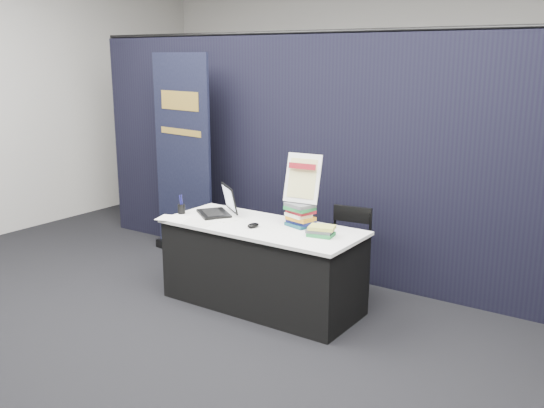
{
  "coord_description": "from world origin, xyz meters",
  "views": [
    {
      "loc": [
        2.97,
        -3.62,
        2.2
      ],
      "look_at": [
        0.11,
        0.55,
        0.96
      ],
      "focal_mm": 40.0,
      "sensor_mm": 36.0,
      "label": 1
    }
  ],
  "objects_px": {
    "display_table": "(262,265)",
    "stacking_chair": "(344,250)",
    "pullup_banner": "(183,169)",
    "book_stack_tall": "(300,215)",
    "laptop": "(217,207)",
    "book_stack_short": "(321,231)",
    "info_sign": "(303,179)"
  },
  "relations": [
    {
      "from": "stacking_chair",
      "to": "display_table",
      "type": "bearing_deg",
      "value": -141.68
    },
    {
      "from": "laptop",
      "to": "book_stack_short",
      "type": "xyz_separation_m",
      "value": [
        1.17,
        -0.07,
        -0.02
      ]
    },
    {
      "from": "display_table",
      "to": "laptop",
      "type": "height_order",
      "value": "laptop"
    },
    {
      "from": "laptop",
      "to": "book_stack_short",
      "type": "bearing_deg",
      "value": 32.72
    },
    {
      "from": "display_table",
      "to": "stacking_chair",
      "type": "distance_m",
      "value": 0.77
    },
    {
      "from": "book_stack_short",
      "to": "pullup_banner",
      "type": "bearing_deg",
      "value": 162.84
    },
    {
      "from": "laptop",
      "to": "info_sign",
      "type": "relative_size",
      "value": 1.08
    },
    {
      "from": "stacking_chair",
      "to": "pullup_banner",
      "type": "bearing_deg",
      "value": 168.7
    },
    {
      "from": "book_stack_tall",
      "to": "stacking_chair",
      "type": "relative_size",
      "value": 0.3
    },
    {
      "from": "info_sign",
      "to": "stacking_chair",
      "type": "height_order",
      "value": "info_sign"
    },
    {
      "from": "display_table",
      "to": "stacking_chair",
      "type": "height_order",
      "value": "stacking_chair"
    },
    {
      "from": "display_table",
      "to": "pullup_banner",
      "type": "xyz_separation_m",
      "value": [
        -1.55,
        0.68,
        0.61
      ]
    },
    {
      "from": "pullup_banner",
      "to": "stacking_chair",
      "type": "xyz_separation_m",
      "value": [
        2.08,
        -0.13,
        -0.52
      ]
    },
    {
      "from": "display_table",
      "to": "laptop",
      "type": "relative_size",
      "value": 3.83
    },
    {
      "from": "display_table",
      "to": "book_stack_tall",
      "type": "height_order",
      "value": "book_stack_tall"
    },
    {
      "from": "laptop",
      "to": "book_stack_tall",
      "type": "xyz_separation_m",
      "value": [
        0.88,
        0.07,
        0.04
      ]
    },
    {
      "from": "info_sign",
      "to": "stacking_chair",
      "type": "relative_size",
      "value": 0.51
    },
    {
      "from": "info_sign",
      "to": "pullup_banner",
      "type": "relative_size",
      "value": 0.2
    },
    {
      "from": "display_table",
      "to": "laptop",
      "type": "distance_m",
      "value": 0.73
    },
    {
      "from": "book_stack_short",
      "to": "laptop",
      "type": "bearing_deg",
      "value": 176.7
    },
    {
      "from": "display_table",
      "to": "stacking_chair",
      "type": "xyz_separation_m",
      "value": [
        0.53,
        0.55,
        0.1
      ]
    },
    {
      "from": "stacking_chair",
      "to": "book_stack_tall",
      "type": "bearing_deg",
      "value": -128.88
    },
    {
      "from": "book_stack_short",
      "to": "pullup_banner",
      "type": "height_order",
      "value": "pullup_banner"
    },
    {
      "from": "laptop",
      "to": "pullup_banner",
      "type": "distance_m",
      "value": 1.15
    },
    {
      "from": "laptop",
      "to": "stacking_chair",
      "type": "height_order",
      "value": "laptop"
    },
    {
      "from": "book_stack_tall",
      "to": "info_sign",
      "type": "bearing_deg",
      "value": 90.0
    },
    {
      "from": "laptop",
      "to": "stacking_chair",
      "type": "xyz_separation_m",
      "value": [
        1.11,
        0.46,
        -0.34
      ]
    },
    {
      "from": "book_stack_tall",
      "to": "stacking_chair",
      "type": "height_order",
      "value": "book_stack_tall"
    },
    {
      "from": "laptop",
      "to": "book_stack_tall",
      "type": "relative_size",
      "value": 1.83
    },
    {
      "from": "display_table",
      "to": "pullup_banner",
      "type": "height_order",
      "value": "pullup_banner"
    },
    {
      "from": "display_table",
      "to": "laptop",
      "type": "xyz_separation_m",
      "value": [
        -0.58,
        0.09,
        0.44
      ]
    },
    {
      "from": "book_stack_short",
      "to": "display_table",
      "type": "bearing_deg",
      "value": -178.09
    }
  ]
}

